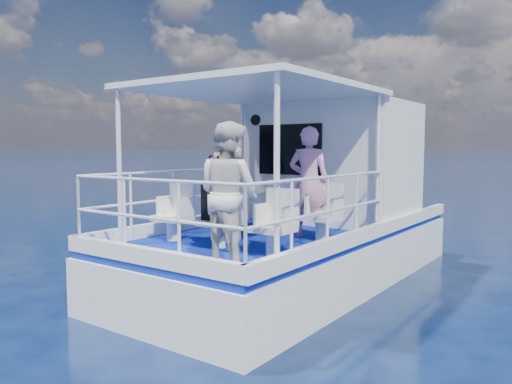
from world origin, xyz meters
The scene contains 20 objects.
ground centered at (0.00, 0.00, 0.00)m, with size 2000.00×2000.00×0.00m, color #071134.
hull centered at (0.00, 1.00, 0.00)m, with size 3.00×7.00×1.60m, color white.
deck centered at (0.00, 1.00, 0.85)m, with size 2.90×6.90×0.10m, color navy.
cabin centered at (0.00, 2.30, 2.00)m, with size 2.85×2.00×2.20m, color white.
canopy centered at (0.00, -0.20, 3.14)m, with size 3.00×3.20×0.08m, color white.
canopy_posts centered at (0.00, -0.25, 2.00)m, with size 2.77×2.97×2.20m.
railings centered at (0.00, -0.58, 1.40)m, with size 2.84×3.59×1.00m, color white, non-canonical shape.
seat_port_fwd centered at (-0.90, 0.20, 1.09)m, with size 0.48×0.46×0.38m, color white.
seat_center_fwd centered at (0.00, 0.20, 1.09)m, with size 0.48×0.46×0.38m, color white.
seat_stbd_fwd centered at (0.90, 0.20, 1.09)m, with size 0.48×0.46×0.38m, color white.
seat_port_aft centered at (-0.90, -1.10, 1.09)m, with size 0.48×0.46×0.38m, color white.
seat_center_aft centered at (0.00, -1.10, 1.09)m, with size 0.48×0.46×0.38m, color white.
seat_stbd_aft centered at (0.90, -1.10, 1.09)m, with size 0.48×0.46×0.38m, color white.
passenger_port_fwd centered at (-1.25, 0.61, 1.79)m, with size 0.66×0.47×1.77m, color #E49B93.
passenger_stbd_fwd centered at (0.61, 0.32, 1.75)m, with size 0.62×0.41×1.70m, color #CC84A8.
passenger_stbd_aft centered at (0.77, -1.83, 1.74)m, with size 0.81×0.63×1.68m, color silver.
backpack_port centered at (-0.87, 0.18, 1.48)m, with size 0.31×0.17×0.40m, color black.
backpack_center centered at (-0.04, -1.14, 1.54)m, with size 0.35×0.19×0.52m, color black.
compact_camera centered at (-0.87, 0.17, 1.71)m, with size 0.11×0.06×0.06m, color black.
panda centered at (-0.05, -1.12, 1.98)m, with size 0.24×0.20×0.37m, color white, non-canonical shape.
Camera 1 is at (4.41, -6.34, 2.26)m, focal length 35.00 mm.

